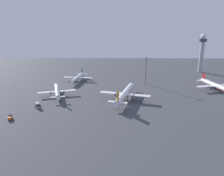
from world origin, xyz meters
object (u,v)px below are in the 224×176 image
at_px(airplane_mid_apron, 57,91).
at_px(airplane_far_stand, 216,86).
at_px(airplane_terminal_side, 78,78).
at_px(control_tower, 202,50).
at_px(apron_light_east, 146,69).
at_px(cargo_loader, 10,117).
at_px(catering_truck, 38,106).
at_px(airplane_taxiway_distant, 125,94).

bearing_deg(airplane_mid_apron, airplane_far_stand, -9.83).
relative_size(airplane_mid_apron, airplane_terminal_side, 0.97).
distance_m(control_tower, apron_light_east, 86.38).
relative_size(airplane_far_stand, cargo_loader, 8.85).
relative_size(airplane_terminal_side, apron_light_east, 1.47).
relative_size(airplane_mid_apron, catering_truck, 5.91).
height_order(control_tower, airplane_far_stand, control_tower).
xyz_separation_m(airplane_mid_apron, airplane_terminal_side, (8.11, 43.15, 0.02)).
xyz_separation_m(airplane_far_stand, airplane_terminal_side, (-115.84, 27.65, -0.51)).
relative_size(airplane_taxiway_distant, apron_light_east, 1.89).
distance_m(control_tower, airplane_mid_apron, 163.15).
height_order(control_tower, airplane_taxiway_distant, control_tower).
height_order(airplane_mid_apron, apron_light_east, apron_light_east).
xyz_separation_m(control_tower, apron_light_east, (-67.57, -52.86, -10.16)).
bearing_deg(airplane_terminal_side, airplane_far_stand, 174.72).
bearing_deg(apron_light_east, airplane_far_stand, -17.64).
xyz_separation_m(airplane_terminal_side, cargo_loader, (-23.59, -85.49, -2.25)).
bearing_deg(airplane_far_stand, apron_light_east, -31.11).
height_order(airplane_taxiway_distant, airplane_mid_apron, airplane_taxiway_distant).
relative_size(control_tower, airplane_taxiway_distant, 0.92).
relative_size(control_tower, airplane_terminal_side, 1.18).
bearing_deg(airplane_mid_apron, cargo_loader, -127.04).
height_order(airplane_terminal_side, catering_truck, airplane_terminal_side).
distance_m(airplane_terminal_side, cargo_loader, 88.72).
bearing_deg(control_tower, airplane_taxiway_distant, -132.87).
bearing_deg(airplane_terminal_side, control_tower, -153.69).
xyz_separation_m(airplane_taxiway_distant, airplane_far_stand, (73.86, 23.97, -0.54)).
bearing_deg(airplane_mid_apron, catering_truck, -120.41).
bearing_deg(airplane_taxiway_distant, cargo_loader, -136.94).
xyz_separation_m(airplane_taxiway_distant, airplane_terminal_side, (-41.98, 51.62, -1.05)).
relative_size(airplane_mid_apron, apron_light_east, 1.43).
height_order(catering_truck, apron_light_east, apron_light_east).
bearing_deg(airplane_mid_apron, airplane_terminal_side, 62.40).
distance_m(airplane_taxiway_distant, airplane_terminal_side, 66.54).
relative_size(airplane_taxiway_distant, airplane_far_stand, 1.13).
height_order(airplane_mid_apron, cargo_loader, airplane_mid_apron).
bearing_deg(airplane_terminal_side, cargo_loader, 82.72).
xyz_separation_m(airplane_mid_apron, cargo_loader, (-15.48, -42.35, -2.24)).
xyz_separation_m(cargo_loader, catering_truck, (9.53, 17.44, 0.40)).
distance_m(control_tower, airplane_taxiway_distant, 129.79).
distance_m(airplane_taxiway_distant, airplane_far_stand, 77.65).
bearing_deg(airplane_terminal_side, airplane_taxiway_distant, 137.27).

